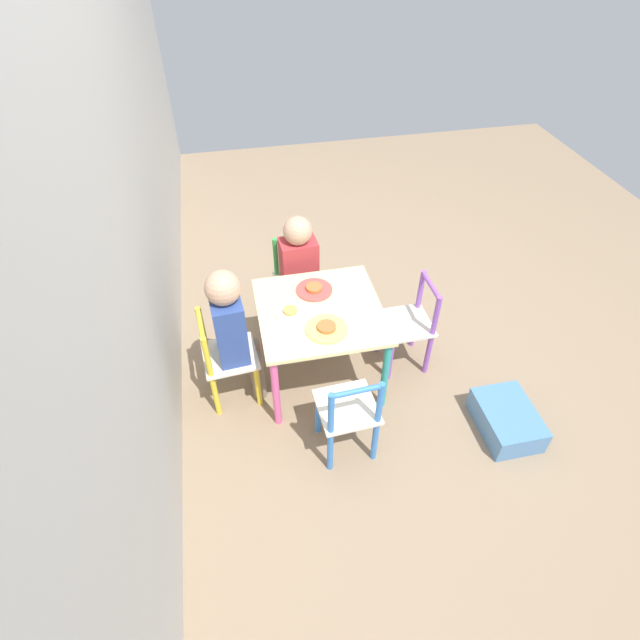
{
  "coord_description": "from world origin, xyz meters",
  "views": [
    {
      "loc": [
        -1.78,
        0.37,
        2.08
      ],
      "look_at": [
        0.0,
        0.0,
        0.4
      ],
      "focal_mm": 28.0,
      "sensor_mm": 36.0,
      "label": 1
    }
  ],
  "objects_px": {
    "chair_green": "(298,283)",
    "chair_purple": "(409,326)",
    "kids_table": "(320,319)",
    "storage_bin": "(506,420)",
    "plate_left": "(326,328)",
    "child_right": "(300,266)",
    "plate_back": "(290,312)",
    "plate_right": "(314,289)",
    "chair_yellow": "(226,359)",
    "child_back": "(233,326)",
    "chair_blue": "(348,414)"
  },
  "relations": [
    {
      "from": "chair_yellow",
      "to": "plate_right",
      "type": "height_order",
      "value": "chair_yellow"
    },
    {
      "from": "kids_table",
      "to": "chair_green",
      "type": "relative_size",
      "value": 1.13
    },
    {
      "from": "child_right",
      "to": "plate_right",
      "type": "distance_m",
      "value": 0.28
    },
    {
      "from": "chair_yellow",
      "to": "plate_left",
      "type": "relative_size",
      "value": 2.72
    },
    {
      "from": "chair_green",
      "to": "storage_bin",
      "type": "height_order",
      "value": "chair_green"
    },
    {
      "from": "plate_left",
      "to": "storage_bin",
      "type": "xyz_separation_m",
      "value": [
        -0.39,
        -0.82,
        -0.41
      ]
    },
    {
      "from": "chair_blue",
      "to": "plate_back",
      "type": "height_order",
      "value": "chair_blue"
    },
    {
      "from": "kids_table",
      "to": "chair_yellow",
      "type": "height_order",
      "value": "chair_yellow"
    },
    {
      "from": "child_right",
      "to": "plate_back",
      "type": "height_order",
      "value": "child_right"
    },
    {
      "from": "plate_right",
      "to": "chair_yellow",
      "type": "bearing_deg",
      "value": 111.16
    },
    {
      "from": "child_back",
      "to": "plate_right",
      "type": "distance_m",
      "value": 0.46
    },
    {
      "from": "kids_table",
      "to": "chair_purple",
      "type": "xyz_separation_m",
      "value": [
        0.01,
        -0.49,
        -0.14
      ]
    },
    {
      "from": "chair_blue",
      "to": "plate_back",
      "type": "distance_m",
      "value": 0.56
    },
    {
      "from": "chair_yellow",
      "to": "plate_right",
      "type": "relative_size",
      "value": 2.89
    },
    {
      "from": "chair_blue",
      "to": "storage_bin",
      "type": "relative_size",
      "value": 1.55
    },
    {
      "from": "kids_table",
      "to": "chair_green",
      "type": "bearing_deg",
      "value": 3.63
    },
    {
      "from": "chair_purple",
      "to": "child_back",
      "type": "relative_size",
      "value": 0.68
    },
    {
      "from": "child_back",
      "to": "chair_green",
      "type": "bearing_deg",
      "value": -41.89
    },
    {
      "from": "kids_table",
      "to": "storage_bin",
      "type": "relative_size",
      "value": 1.75
    },
    {
      "from": "plate_back",
      "to": "storage_bin",
      "type": "xyz_separation_m",
      "value": [
        -0.54,
        -0.97,
        -0.41
      ]
    },
    {
      "from": "kids_table",
      "to": "child_back",
      "type": "relative_size",
      "value": 0.76
    },
    {
      "from": "chair_yellow",
      "to": "plate_back",
      "type": "height_order",
      "value": "chair_yellow"
    },
    {
      "from": "kids_table",
      "to": "chair_blue",
      "type": "bearing_deg",
      "value": -176.68
    },
    {
      "from": "child_back",
      "to": "plate_back",
      "type": "distance_m",
      "value": 0.28
    },
    {
      "from": "chair_blue",
      "to": "chair_green",
      "type": "bearing_deg",
      "value": -89.84
    },
    {
      "from": "kids_table",
      "to": "chair_blue",
      "type": "distance_m",
      "value": 0.51
    },
    {
      "from": "child_back",
      "to": "plate_right",
      "type": "height_order",
      "value": "child_back"
    },
    {
      "from": "chair_blue",
      "to": "child_right",
      "type": "distance_m",
      "value": 0.92
    },
    {
      "from": "child_right",
      "to": "storage_bin",
      "type": "relative_size",
      "value": 2.1
    },
    {
      "from": "plate_back",
      "to": "plate_right",
      "type": "bearing_deg",
      "value": -45.0
    },
    {
      "from": "chair_purple",
      "to": "plate_back",
      "type": "distance_m",
      "value": 0.67
    },
    {
      "from": "plate_right",
      "to": "plate_back",
      "type": "bearing_deg",
      "value": 135.0
    },
    {
      "from": "chair_yellow",
      "to": "plate_back",
      "type": "relative_size",
      "value": 3.54
    },
    {
      "from": "plate_right",
      "to": "plate_left",
      "type": "distance_m",
      "value": 0.29
    },
    {
      "from": "chair_yellow",
      "to": "plate_left",
      "type": "xyz_separation_m",
      "value": [
        -0.11,
        -0.48,
        0.22
      ]
    },
    {
      "from": "child_right",
      "to": "plate_back",
      "type": "relative_size",
      "value": 4.81
    },
    {
      "from": "child_back",
      "to": "storage_bin",
      "type": "relative_size",
      "value": 2.29
    },
    {
      "from": "storage_bin",
      "to": "plate_left",
      "type": "bearing_deg",
      "value": 64.62
    },
    {
      "from": "chair_yellow",
      "to": "chair_purple",
      "type": "xyz_separation_m",
      "value": [
        0.05,
        -0.97,
        0.0
      ]
    },
    {
      "from": "chair_green",
      "to": "child_back",
      "type": "distance_m",
      "value": 0.68
    },
    {
      "from": "chair_blue",
      "to": "child_right",
      "type": "relative_size",
      "value": 0.74
    },
    {
      "from": "chair_green",
      "to": "plate_right",
      "type": "bearing_deg",
      "value": -88.43
    },
    {
      "from": "kids_table",
      "to": "plate_back",
      "type": "height_order",
      "value": "plate_back"
    },
    {
      "from": "kids_table",
      "to": "chair_green",
      "type": "distance_m",
      "value": 0.51
    },
    {
      "from": "chair_purple",
      "to": "chair_blue",
      "type": "bearing_deg",
      "value": -43.67
    },
    {
      "from": "chair_yellow",
      "to": "chair_green",
      "type": "bearing_deg",
      "value": -45.59
    },
    {
      "from": "child_right",
      "to": "plate_left",
      "type": "height_order",
      "value": "child_right"
    },
    {
      "from": "kids_table",
      "to": "storage_bin",
      "type": "height_order",
      "value": "kids_table"
    },
    {
      "from": "chair_green",
      "to": "plate_left",
      "type": "bearing_deg",
      "value": -90.84
    },
    {
      "from": "chair_green",
      "to": "chair_purple",
      "type": "xyz_separation_m",
      "value": [
        -0.48,
        -0.52,
        0.0
      ]
    }
  ]
}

